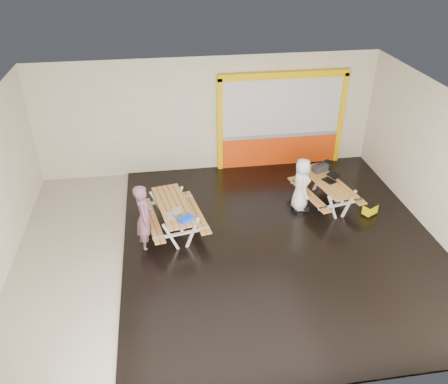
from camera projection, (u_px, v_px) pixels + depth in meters
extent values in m
cube|color=beige|center=(230.00, 247.00, 10.81)|extent=(10.00, 8.00, 0.01)
cube|color=white|center=(231.00, 108.00, 8.99)|extent=(10.00, 8.00, 0.01)
cube|color=beige|center=(208.00, 116.00, 13.28)|extent=(10.00, 0.01, 3.50)
cube|color=beige|center=(275.00, 322.00, 6.51)|extent=(10.00, 0.01, 3.50)
cube|color=beige|center=(442.00, 168.00, 10.54)|extent=(0.01, 8.00, 3.50)
cube|color=black|center=(280.00, 241.00, 10.95)|extent=(7.50, 7.98, 0.05)
cube|color=#F0420C|center=(279.00, 151.00, 14.15)|extent=(3.60, 0.12, 1.00)
cube|color=gray|center=(280.00, 135.00, 13.87)|extent=(3.60, 0.14, 0.10)
cube|color=silver|center=(282.00, 107.00, 13.41)|extent=(3.60, 0.08, 1.72)
cube|color=#FEC900|center=(220.00, 126.00, 13.41)|extent=(0.14, 0.16, 2.90)
cube|color=#FEC900|center=(340.00, 119.00, 13.89)|extent=(0.14, 0.16, 2.90)
cube|color=#FEC900|center=(284.00, 75.00, 12.89)|extent=(3.88, 0.16, 0.20)
cube|color=#C0843E|center=(162.00, 208.00, 10.86)|extent=(0.48, 1.96, 0.04)
cube|color=#C0843E|center=(168.00, 207.00, 10.90)|extent=(0.48, 1.96, 0.04)
cube|color=#C0843E|center=(173.00, 206.00, 10.94)|extent=(0.48, 1.96, 0.04)
cube|color=#C0843E|center=(179.00, 205.00, 10.98)|extent=(0.48, 1.96, 0.04)
cube|color=#C0843E|center=(184.00, 204.00, 11.02)|extent=(0.48, 1.96, 0.04)
cube|color=white|center=(171.00, 237.00, 10.44)|extent=(0.37, 0.12, 0.79)
cube|color=white|center=(192.00, 233.00, 10.59)|extent=(0.37, 0.12, 0.79)
cube|color=white|center=(182.00, 233.00, 10.49)|extent=(1.34, 0.30, 0.06)
cube|color=white|center=(181.00, 224.00, 10.36)|extent=(0.67, 0.18, 0.06)
cube|color=white|center=(158.00, 204.00, 11.66)|extent=(0.37, 0.12, 0.79)
cube|color=white|center=(177.00, 200.00, 11.80)|extent=(0.37, 0.12, 0.79)
cube|color=white|center=(167.00, 201.00, 11.71)|extent=(1.34, 0.30, 0.06)
cube|color=white|center=(167.00, 192.00, 11.57)|extent=(0.67, 0.18, 0.06)
cube|color=white|center=(174.00, 212.00, 11.04)|extent=(0.35, 1.60, 0.06)
cube|color=#C0843E|center=(149.00, 220.00, 10.92)|extent=(0.47, 1.96, 0.04)
cube|color=#C0843E|center=(155.00, 219.00, 10.96)|extent=(0.47, 1.96, 0.04)
cube|color=#C0843E|center=(193.00, 212.00, 11.23)|extent=(0.47, 1.96, 0.04)
cube|color=#C0843E|center=(198.00, 211.00, 11.26)|extent=(0.47, 1.96, 0.04)
cube|color=#C0843E|center=(318.00, 183.00, 11.93)|extent=(0.52, 1.90, 0.04)
cube|color=#C0843E|center=(322.00, 182.00, 11.97)|extent=(0.52, 1.90, 0.04)
cube|color=#C0843E|center=(327.00, 181.00, 12.01)|extent=(0.52, 1.90, 0.04)
cube|color=#C0843E|center=(331.00, 180.00, 12.05)|extent=(0.52, 1.90, 0.04)
cube|color=#C0843E|center=(336.00, 179.00, 12.09)|extent=(0.52, 1.90, 0.04)
cube|color=white|center=(332.00, 208.00, 11.53)|extent=(0.36, 0.13, 0.77)
cube|color=white|center=(349.00, 204.00, 11.68)|extent=(0.36, 0.13, 0.77)
cube|color=white|center=(341.00, 204.00, 11.58)|extent=(1.29, 0.33, 0.06)
cube|color=white|center=(342.00, 196.00, 11.45)|extent=(0.64, 0.19, 0.06)
cube|color=white|center=(304.00, 181.00, 12.69)|extent=(0.36, 0.13, 0.77)
cube|color=white|center=(319.00, 178.00, 12.84)|extent=(0.36, 0.13, 0.77)
cube|color=white|center=(312.00, 178.00, 12.75)|extent=(1.29, 0.33, 0.06)
cube|color=white|center=(313.00, 170.00, 12.62)|extent=(0.64, 0.19, 0.06)
cube|color=white|center=(326.00, 187.00, 12.11)|extent=(0.39, 1.55, 0.06)
cube|color=#C0843E|center=(306.00, 194.00, 11.98)|extent=(0.52, 1.90, 0.04)
cube|color=#C0843E|center=(311.00, 193.00, 12.02)|extent=(0.52, 1.90, 0.04)
cube|color=#C0843E|center=(340.00, 187.00, 12.30)|extent=(0.52, 1.90, 0.04)
cube|color=#C0843E|center=(344.00, 186.00, 12.34)|extent=(0.52, 1.90, 0.04)
imported|color=#7B4C61|center=(145.00, 218.00, 10.39)|extent=(0.43, 0.64, 1.71)
imported|color=white|center=(301.00, 184.00, 11.77)|extent=(0.49, 0.73, 1.44)
cube|color=silver|center=(172.00, 215.00, 10.53)|extent=(0.25, 0.33, 0.02)
cube|color=silver|center=(177.00, 211.00, 10.51)|extent=(0.23, 0.33, 0.06)
cube|color=silver|center=(177.00, 211.00, 10.51)|extent=(0.20, 0.29, 0.05)
cube|color=black|center=(329.00, 181.00, 11.97)|extent=(0.38, 0.42, 0.02)
cube|color=black|center=(334.00, 175.00, 11.98)|extent=(0.36, 0.42, 0.07)
cube|color=silver|center=(333.00, 175.00, 11.98)|extent=(0.31, 0.36, 0.06)
cube|color=blue|center=(186.00, 219.00, 10.34)|extent=(0.39, 0.36, 0.09)
cube|color=black|center=(320.00, 168.00, 12.40)|extent=(0.47, 0.35, 0.19)
cylinder|color=black|center=(321.00, 163.00, 12.33)|extent=(0.31, 0.14, 0.03)
cube|color=black|center=(326.00, 169.00, 12.74)|extent=(0.31, 0.22, 0.41)
cylinder|color=black|center=(327.00, 162.00, 12.62)|extent=(0.21, 0.21, 0.10)
cube|color=black|center=(301.00, 206.00, 12.10)|extent=(0.43, 0.35, 0.15)
cube|color=black|center=(369.00, 214.00, 11.90)|extent=(0.45, 0.40, 0.04)
cube|color=#E1D100|center=(370.00, 209.00, 11.82)|extent=(0.43, 0.37, 0.29)
cube|color=black|center=(371.00, 204.00, 11.74)|extent=(0.45, 0.40, 0.03)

